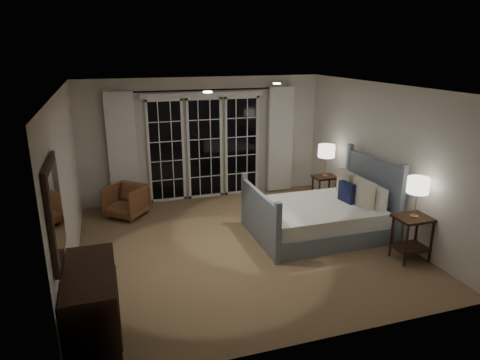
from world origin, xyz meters
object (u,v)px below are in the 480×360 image
object	(u,v)px
lamp_left	(418,186)
armchair	(126,201)
nightstand_right	(324,186)
bed	(321,216)
dresser	(93,307)
nightstand_left	(412,231)
lamp_right	(327,151)

from	to	relation	value
lamp_left	armchair	bearing A→B (deg)	142.24
nightstand_right	bed	bearing A→B (deg)	-120.77
armchair	dresser	size ratio (longest dim) A/B	0.54
nightstand_left	nightstand_right	xyz separation A→B (m)	(-0.08, 2.53, -0.07)
nightstand_left	lamp_left	world-z (taller)	lamp_left
lamp_right	dresser	size ratio (longest dim) A/B	0.52
bed	lamp_left	world-z (taller)	lamp_left
bed	nightstand_left	bearing A→B (deg)	-55.76
lamp_right	armchair	xyz separation A→B (m)	(-3.86, 0.52, -0.80)
nightstand_left	armchair	xyz separation A→B (m)	(-3.94, 3.05, -0.15)
nightstand_left	lamp_left	xyz separation A→B (m)	(0.00, 0.00, 0.71)
lamp_left	armchair	size ratio (longest dim) A/B	0.90
lamp_left	dresser	bearing A→B (deg)	-172.72
bed	dresser	distance (m)	4.08
nightstand_left	dresser	xyz separation A→B (m)	(-4.49, -0.57, -0.02)
nightstand_left	lamp_right	size ratio (longest dim) A/B	1.07
nightstand_right	lamp_right	xyz separation A→B (m)	(-0.00, -0.00, 0.71)
nightstand_left	lamp_right	bearing A→B (deg)	91.81
dresser	bed	bearing A→B (deg)	26.46
nightstand_left	dresser	bearing A→B (deg)	-172.72
nightstand_right	armchair	world-z (taller)	armchair
bed	nightstand_left	world-z (taller)	bed
nightstand_left	lamp_right	world-z (taller)	lamp_right
nightstand_right	lamp_left	distance (m)	2.65
bed	lamp_right	distance (m)	1.69
lamp_left	lamp_right	xyz separation A→B (m)	(-0.08, 2.53, -0.06)
nightstand_left	nightstand_right	distance (m)	2.53
bed	dresser	world-z (taller)	bed
lamp_right	dresser	xyz separation A→B (m)	(-4.41, -3.10, -0.66)
nightstand_left	nightstand_right	world-z (taller)	nightstand_left
bed	lamp_right	xyz separation A→B (m)	(0.77, 1.29, 0.78)
dresser	nightstand_left	bearing A→B (deg)	7.28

